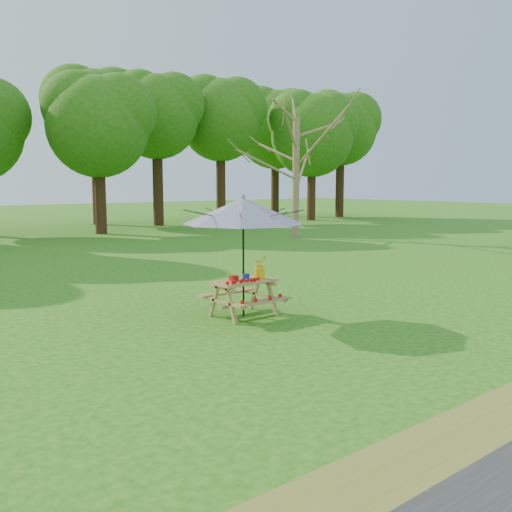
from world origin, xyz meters
TOP-DOWN VIEW (x-y plane):
  - ground at (0.00, 0.00)m, footprint 120.00×120.00m
  - bare_tree at (10.60, 13.38)m, footprint 7.90×7.90m
  - picnic_table at (-0.79, 2.70)m, footprint 1.20×1.32m
  - patio_umbrella at (-0.79, 2.71)m, footprint 2.37×2.37m
  - produce_bins at (-0.85, 2.75)m, footprint 0.32×0.37m
  - tomatoes_row at (-0.94, 2.53)m, footprint 0.77×0.13m
  - flower_bucket at (-0.43, 2.67)m, footprint 0.33×0.31m

SIDE VIEW (x-z plane):
  - ground at x=0.00m, z-range 0.00..0.00m
  - picnic_table at x=-0.79m, z-range -0.01..0.66m
  - tomatoes_row at x=-0.94m, z-range 0.67..0.74m
  - produce_bins at x=-0.85m, z-range 0.66..0.79m
  - flower_bucket at x=-0.43m, z-range 0.68..1.11m
  - patio_umbrella at x=-0.79m, z-range 0.82..3.08m
  - bare_tree at x=10.60m, z-range 1.33..13.77m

